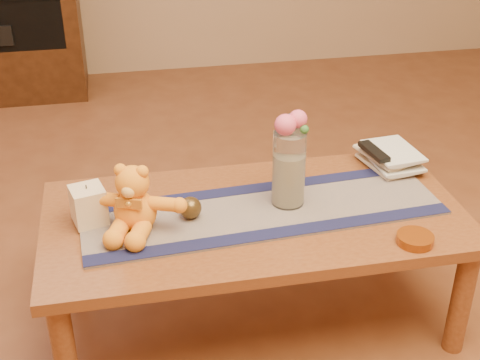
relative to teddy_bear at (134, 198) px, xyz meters
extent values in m
plane|color=brown|center=(0.39, 0.02, -0.56)|extent=(5.50, 5.50, 0.00)
cube|color=#5F2F16|center=(0.39, 0.02, -0.13)|extent=(1.40, 0.70, 0.04)
cylinder|color=#5F2F16|center=(-0.25, -0.27, -0.36)|extent=(0.07, 0.07, 0.41)
cylinder|color=#5F2F16|center=(1.03, -0.27, -0.36)|extent=(0.07, 0.07, 0.41)
cylinder|color=#5F2F16|center=(-0.25, 0.31, -0.36)|extent=(0.07, 0.07, 0.41)
cylinder|color=#5F2F16|center=(1.03, 0.31, -0.36)|extent=(0.07, 0.07, 0.41)
cube|color=#181B44|center=(0.42, 0.02, -0.11)|extent=(1.22, 0.42, 0.01)
cube|color=#14153C|center=(0.43, -0.13, -0.10)|extent=(1.20, 0.13, 0.00)
cube|color=#14153C|center=(0.41, 0.16, -0.10)|extent=(1.20, 0.13, 0.00)
cube|color=beige|center=(-0.15, 0.06, -0.04)|extent=(0.12, 0.12, 0.12)
cylinder|color=black|center=(-0.15, 0.06, 0.02)|extent=(0.00, 0.00, 0.01)
cylinder|color=silver|center=(0.51, 0.05, 0.02)|extent=(0.11, 0.11, 0.26)
cylinder|color=beige|center=(0.51, 0.05, -0.01)|extent=(0.09, 0.09, 0.18)
sphere|color=#E04F76|center=(0.49, 0.04, 0.19)|extent=(0.07, 0.07, 0.07)
sphere|color=#E04F76|center=(0.54, 0.05, 0.20)|extent=(0.06, 0.06, 0.06)
sphere|color=#556FB9|center=(0.52, 0.08, 0.18)|extent=(0.04, 0.04, 0.04)
sphere|color=#556FB9|center=(0.48, 0.07, 0.17)|extent=(0.04, 0.04, 0.04)
sphere|color=#33662D|center=(0.55, 0.03, 0.17)|extent=(0.03, 0.03, 0.03)
sphere|color=#483418|center=(0.18, 0.02, -0.07)|extent=(0.09, 0.09, 0.07)
imported|color=beige|center=(0.88, 0.22, -0.10)|extent=(0.21, 0.25, 0.02)
imported|color=beige|center=(0.89, 0.22, -0.08)|extent=(0.18, 0.23, 0.02)
imported|color=beige|center=(0.87, 0.23, -0.07)|extent=(0.22, 0.26, 0.02)
imported|color=beige|center=(0.88, 0.22, -0.05)|extent=(0.19, 0.24, 0.02)
cube|color=black|center=(0.88, 0.21, -0.03)|extent=(0.07, 0.16, 0.02)
cylinder|color=#BF5914|center=(0.84, -0.25, -0.10)|extent=(0.15, 0.15, 0.03)
camera|label=1|loc=(-0.02, -1.79, 1.05)|focal=49.07mm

